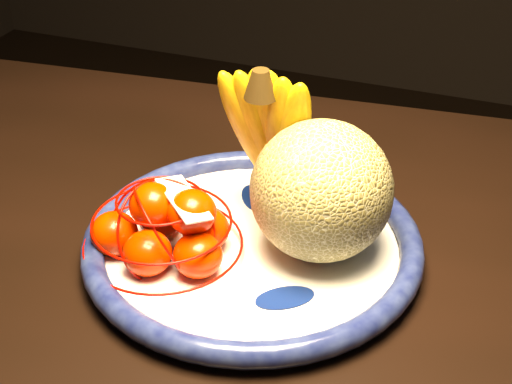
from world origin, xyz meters
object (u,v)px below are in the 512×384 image
(fruit_bowl, at_px, (252,245))
(banana_bunch, at_px, (272,129))
(cantaloupe, at_px, (321,191))
(mandarin_bag, at_px, (166,229))

(fruit_bowl, xyz_separation_m, banana_bunch, (-0.01, 0.07, 0.09))
(cantaloupe, bearing_deg, mandarin_bag, -156.03)
(banana_bunch, relative_size, mandarin_bag, 1.03)
(banana_bunch, height_order, mandarin_bag, banana_bunch)
(fruit_bowl, bearing_deg, mandarin_bag, -149.28)
(banana_bunch, bearing_deg, cantaloupe, -38.69)
(cantaloupe, distance_m, banana_bunch, 0.09)
(fruit_bowl, relative_size, banana_bunch, 1.81)
(fruit_bowl, height_order, mandarin_bag, mandarin_bag)
(cantaloupe, bearing_deg, banana_bunch, 141.88)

